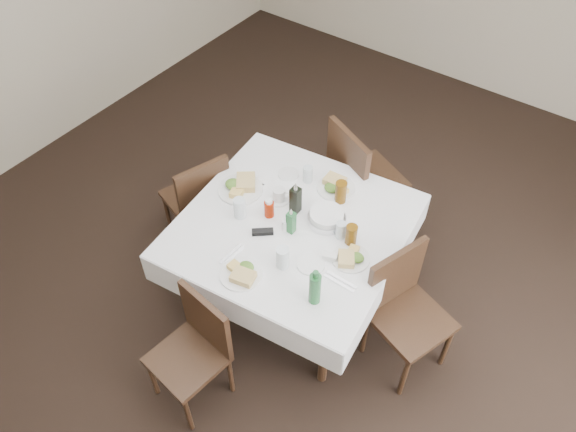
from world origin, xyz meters
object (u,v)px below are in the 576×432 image
object	(u,v)px
chair_west	(199,197)
bread_basket	(327,217)
ketchup_bottle	(269,208)
water_n	(308,174)
oil_cruet_dark	(295,199)
oil_cruet_green	(291,222)
chair_north	(358,174)
water_w	(240,208)
coffee_mug	(279,196)
dining_table	(293,232)
water_e	(341,230)
water_s	(283,258)
chair_east	(403,304)
green_bottle	(315,288)
chair_south	(196,344)

from	to	relation	value
chair_west	bread_basket	size ratio (longest dim) A/B	3.57
ketchup_bottle	water_n	bearing A→B (deg)	87.62
oil_cruet_dark	oil_cruet_green	world-z (taller)	oil_cruet_dark
chair_north	oil_cruet_dark	bearing A→B (deg)	-95.01
water_w	coffee_mug	size ratio (longest dim) A/B	1.03
oil_cruet_green	chair_north	bearing A→B (deg)	91.05
chair_west	coffee_mug	bearing A→B (deg)	9.39
dining_table	ketchup_bottle	distance (m)	0.22
water_n	oil_cruet_dark	size ratio (longest dim) A/B	0.49
water_e	water_w	size ratio (longest dim) A/B	0.82
coffee_mug	water_s	bearing A→B (deg)	-51.69
dining_table	water_w	size ratio (longest dim) A/B	10.54
chair_west	water_n	xyz separation A→B (m)	(0.70, 0.38, 0.32)
chair_east	green_bottle	xyz separation A→B (m)	(-0.38, -0.44, 0.36)
bread_basket	oil_cruet_dark	distance (m)	0.23
chair_west	bread_basket	distance (m)	1.07
water_s	oil_cruet_dark	world-z (taller)	oil_cruet_dark
chair_north	water_s	world-z (taller)	chair_north
chair_south	ketchup_bottle	xyz separation A→B (m)	(-0.11, 0.88, 0.35)
oil_cruet_green	dining_table	bearing A→B (deg)	115.57
chair_east	ketchup_bottle	world-z (taller)	chair_east
chair_north	chair_west	distance (m)	1.19
dining_table	bread_basket	xyz separation A→B (m)	(0.16, 0.14, 0.12)
chair_south	water_s	xyz separation A→B (m)	(0.20, 0.60, 0.36)
chair_east	water_n	distance (m)	1.07
water_s	chair_north	bearing A→B (deg)	96.79
water_e	oil_cruet_green	world-z (taller)	oil_cruet_green
chair_north	water_n	distance (m)	0.54
bread_basket	green_bottle	bearing A→B (deg)	-63.34
water_s	green_bottle	xyz separation A→B (m)	(0.29, -0.10, 0.04)
water_w	coffee_mug	bearing A→B (deg)	64.78
water_w	oil_cruet_green	xyz separation A→B (m)	(0.34, 0.08, 0.01)
chair_north	water_e	xyz separation A→B (m)	(0.29, -0.75, 0.25)
ketchup_bottle	green_bottle	distance (m)	0.72
water_s	water_n	bearing A→B (deg)	113.01
chair_east	chair_south	bearing A→B (deg)	-132.60
chair_north	dining_table	bearing A→B (deg)	-90.71
chair_east	oil_cruet_dark	xyz separation A→B (m)	(-0.87, 0.07, 0.35)
chair_east	water_w	world-z (taller)	chair_east
coffee_mug	oil_cruet_dark	bearing A→B (deg)	-6.28
bread_basket	green_bottle	world-z (taller)	green_bottle
dining_table	green_bottle	bearing A→B (deg)	-42.77
chair_south	oil_cruet_green	xyz separation A→B (m)	(0.08, 0.85, 0.37)
water_s	oil_cruet_green	distance (m)	0.28
oil_cruet_green	chair_east	bearing A→B (deg)	6.64
chair_north	coffee_mug	size ratio (longest dim) A/B	7.11
water_e	coffee_mug	size ratio (longest dim) A/B	0.85
chair_east	ketchup_bottle	distance (m)	1.03
chair_west	water_s	distance (m)	1.10
dining_table	chair_north	bearing A→B (deg)	89.29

